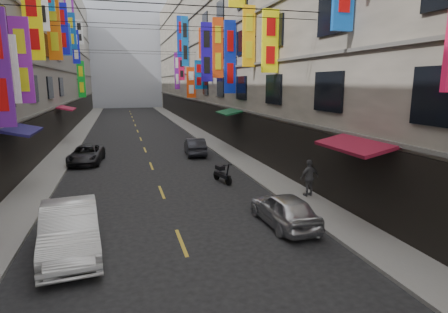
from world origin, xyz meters
TOP-DOWN VIEW (x-y plane):
  - sidewalk_left at (-6.00, 42.00)m, footprint 2.00×90.00m
  - sidewalk_right at (6.00, 42.00)m, footprint 2.00×90.00m
  - building_row_right at (11.99, 42.00)m, footprint 10.14×90.00m
  - haze_block at (0.00, 92.00)m, footprint 18.00×8.00m
  - shop_signage at (0.04, 35.09)m, footprint 14.00×55.00m
  - street_awnings at (-1.26, 26.00)m, footprint 13.99×35.20m
  - overhead_cables at (0.00, 30.00)m, footprint 14.00×38.04m
  - lane_markings at (0.00, 39.00)m, footprint 0.12×80.20m
  - scooter_far_right at (3.29, 24.99)m, footprint 0.68×1.78m
  - car_left_mid at (-3.40, 18.18)m, footprint 2.11×4.80m
  - car_left_far at (-4.00, 31.94)m, footprint 2.30×4.34m
  - car_right_mid at (3.89, 18.51)m, footprint 1.62×3.71m
  - car_right_far at (3.40, 32.93)m, footprint 1.59×3.83m
  - pedestrian_rfar at (6.36, 21.24)m, footprint 1.06×0.71m

SIDE VIEW (x-z plane):
  - lane_markings at x=0.00m, z-range 0.00..0.01m
  - sidewalk_left at x=-6.00m, z-range 0.00..0.12m
  - sidewalk_right at x=6.00m, z-range 0.00..0.12m
  - scooter_far_right at x=3.29m, z-range -0.13..1.01m
  - car_left_far at x=-4.00m, z-range 0.00..1.16m
  - car_right_far at x=3.40m, z-range 0.00..1.23m
  - car_right_mid at x=3.89m, z-range 0.00..1.24m
  - car_left_mid at x=-3.40m, z-range 0.00..1.53m
  - pedestrian_rfar at x=6.36m, z-range 0.12..1.80m
  - street_awnings at x=-1.26m, z-range 2.80..3.20m
  - overhead_cables at x=0.00m, z-range 8.18..9.42m
  - shop_signage at x=0.04m, z-range 3.46..14.75m
  - building_row_right at x=11.99m, z-range -0.01..18.99m
  - haze_block at x=0.00m, z-range 0.00..22.00m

